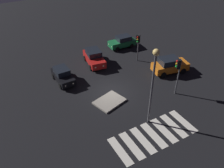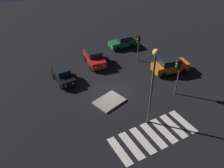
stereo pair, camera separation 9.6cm
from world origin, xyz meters
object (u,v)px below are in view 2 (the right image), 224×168
street_lamp (153,76)px  traffic_light_east (178,69)px  car_black (63,75)px  car_red (94,57)px  car_orange (170,65)px  traffic_island (109,101)px  traffic_light_north (138,42)px  car_green (123,42)px

street_lamp → traffic_light_east: bearing=22.8°
car_black → car_red: 5.25m
car_black → car_red: (4.92, 1.85, 0.11)m
car_orange → street_lamp: bearing=-131.2°
car_black → street_lamp: bearing=22.4°
car_black → car_red: bearing=109.4°
traffic_island → traffic_light_north: bearing=37.6°
traffic_light_east → traffic_light_north: size_ratio=1.13×
car_red → car_black: bearing=-60.8°
traffic_light_east → traffic_light_north: bearing=-61.3°
car_orange → street_lamp: street_lamp is taller
traffic_island → traffic_light_east: size_ratio=0.82×
car_orange → car_black: size_ratio=1.20×
traffic_light_north → car_green: bearing=-130.7°
traffic_island → traffic_light_north: traffic_light_north is taller
traffic_island → street_lamp: (1.72, -4.28, 5.06)m
car_orange → car_green: bearing=110.6°
car_green → car_red: 6.11m
traffic_island → street_lamp: 6.85m
car_orange → car_red: size_ratio=1.03×
traffic_light_east → traffic_light_north: traffic_light_east is taller
traffic_light_east → street_lamp: 5.82m
traffic_island → traffic_light_east: bearing=-17.7°
traffic_island → car_green: car_green is taller
car_orange → traffic_light_east: size_ratio=1.10×
traffic_light_north → street_lamp: (-5.59, -9.91, 2.36)m
car_orange → traffic_light_north: size_ratio=1.25×
traffic_light_east → traffic_light_north: (0.55, 7.79, -0.38)m
traffic_island → traffic_light_north: 9.60m
street_lamp → traffic_island: bearing=111.9°
street_lamp → car_green: bearing=67.0°
traffic_light_east → car_red: bearing=-32.5°
car_black → street_lamp: (4.49, -10.28, 4.34)m
street_lamp → car_orange: bearing=37.5°
car_orange → car_black: 12.83m
car_green → traffic_island: bearing=54.7°
car_red → traffic_light_north: bearing=75.3°
traffic_island → car_red: car_red is taller
car_red → street_lamp: size_ratio=0.59×
traffic_light_north → car_red: bearing=-57.4°
car_red → traffic_light_east: bearing=33.3°
car_orange → traffic_light_north: bearing=126.3°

